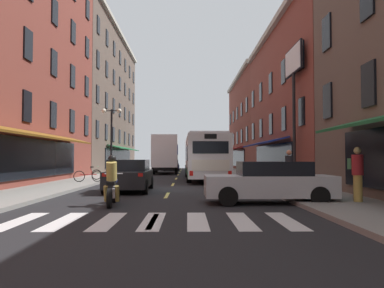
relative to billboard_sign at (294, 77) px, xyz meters
name	(u,v)px	position (x,y,z in m)	size (l,w,h in m)	color
ground_plane	(171,190)	(-7.05, -2.47, -6.35)	(34.80, 80.00, 0.10)	black
lane_centre_dashes	(170,189)	(-7.05, -2.72, -6.30)	(0.14, 73.90, 0.01)	#DBCC4C
crosswalk_near	(153,221)	(-7.05, -12.47, -6.30)	(7.10, 2.80, 0.01)	silver
sidewalk_left	(55,187)	(-12.95, -2.47, -6.23)	(3.00, 80.00, 0.14)	gray
sidewalk_right	(286,187)	(-1.15, -2.47, -6.23)	(3.00, 80.00, 0.14)	gray
storefront_row_right	(371,86)	(4.33, -0.44, -0.64)	(9.44, 79.90, 12.23)	brown
billboard_sign	(294,77)	(0.00, 0.00, 0.00)	(0.40, 3.20, 7.94)	black
transit_bus	(204,157)	(-4.98, 5.49, -4.65)	(2.79, 11.75, 3.15)	silver
box_truck	(166,154)	(-8.40, 16.52, -4.34)	(2.61, 8.01, 3.73)	#B21E19
sedan_near	(172,165)	(-8.20, 26.23, -5.60)	(2.01, 4.73, 1.37)	navy
sedan_mid	(130,175)	(-8.90, -4.06, -5.55)	(2.02, 4.55, 1.48)	black
sedan_far	(270,182)	(-3.36, -8.83, -5.57)	(4.38, 1.89, 1.44)	silver
motorcycle_rider	(112,184)	(-8.67, -9.41, -5.59)	(0.63, 2.07, 1.66)	black
bicycle_near	(105,174)	(-11.67, 3.31, -5.80)	(1.71, 0.48, 0.91)	black
bicycle_mid	(88,176)	(-12.14, 0.98, -5.80)	(1.69, 0.53, 0.91)	black
pedestrian_near	(357,172)	(-0.65, -9.59, -5.22)	(0.41, 0.52, 1.78)	#B29947
pedestrian_mid	(289,169)	(-1.48, -4.38, -5.24)	(0.36, 0.36, 1.79)	navy
street_lamp_twin	(111,139)	(-11.66, 5.38, -3.39)	(1.42, 0.32, 4.98)	black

